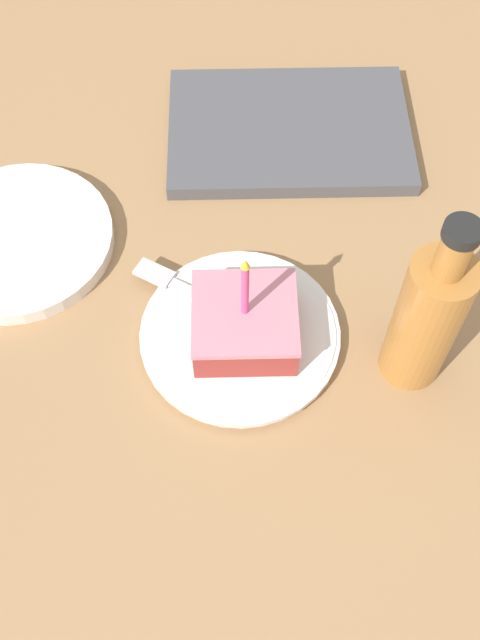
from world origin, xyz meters
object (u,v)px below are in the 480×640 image
Objects in this scene: fork at (201,295)px; bottle at (427,317)px; cake_slice at (245,323)px; side_plate at (18,240)px; plate at (240,335)px; marble_board at (289,130)px.

fork is 0.25m from bottle.
cake_slice is 0.31m from side_plate.
fork is at bearing -47.88° from plate.
bottle is 0.37m from marble_board.
fork is 0.57× the size of marble_board.
bottle is at bearing 160.24° from fork.
plate is at bearing 132.12° from fork.
side_plate is (0.45, -0.17, -0.09)m from bottle.
plate is 1.59× the size of cake_slice.
cake_slice reaches higher than side_plate.
bottle reaches higher than fork.
side_plate is 0.38m from marble_board.
bottle reaches higher than plate.
plate is 0.70× the size of marble_board.
side_plate is (0.27, -0.14, -0.03)m from cake_slice.
plate is at bearing 152.38° from side_plate.
cake_slice is at bearing 132.99° from fork.
bottle is at bearing 170.39° from cake_slice.
bottle reaches higher than marble_board.
marble_board is (-0.07, -0.31, -0.00)m from plate.
bottle is (-0.23, 0.08, 0.08)m from fork.
plate is 1.23× the size of fork.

